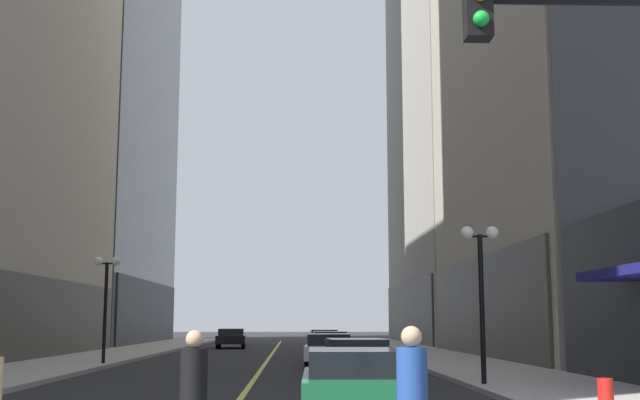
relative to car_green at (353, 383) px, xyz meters
The scene contains 15 objects.
ground_plane 25.80m from the car_green, 95.21° to the left, with size 200.00×200.00×0.00m, color #262628.
sidewalk_left 27.79m from the car_green, 112.41° to the left, with size 4.50×78.00×0.15m, color #ADA8A0.
sidewalk_right 26.36m from the car_green, 77.05° to the left, with size 4.50×78.00×0.15m, color #ADA8A0.
lane_centre_stripe 25.80m from the car_green, 95.21° to the left, with size 0.16×70.00×0.01m, color #E5D64C.
building_right_far 58.44m from the car_green, 73.55° to the left, with size 13.80×26.00×51.48m.
car_green is the anchor object (origin of this frame).
car_blue 8.75m from the car_green, 85.45° to the left, with size 1.98×4.41×1.32m.
car_white 17.94m from the car_green, 88.98° to the left, with size 2.08×4.48×1.32m.
car_silver 25.29m from the car_green, 88.50° to the left, with size 1.80×4.29×1.32m.
car_yellow 33.58m from the car_green, 88.91° to the left, with size 1.82×4.32×1.32m.
car_black 41.20m from the car_green, 97.56° to the left, with size 2.15×4.73×1.32m.
pedestrian_in_blue_hoodie 5.93m from the car_green, 87.82° to the right, with size 0.46×0.46×1.77m.
pedestrian_in_black_coat 5.16m from the car_green, 116.67° to the right, with size 0.42×0.42×1.71m.
street_lamp_left_far 20.26m from the car_green, 115.78° to the left, with size 1.06×0.36×4.43m.
street_lamp_right_mid 8.56m from the car_green, 60.25° to the left, with size 1.06×0.36×4.43m.
Camera 1 is at (1.28, -5.48, 1.82)m, focal length 44.89 mm.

